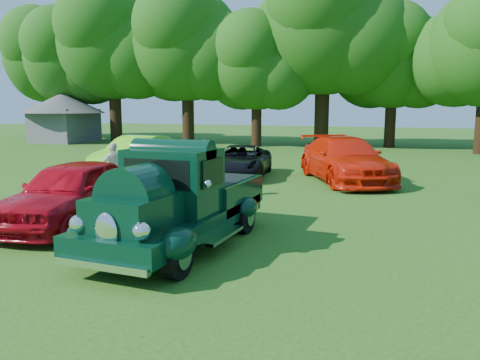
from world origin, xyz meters
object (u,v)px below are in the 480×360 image
at_px(red_convertible, 72,193).
at_px(back_car_lime, 137,155).
at_px(back_car_black, 240,161).
at_px(hero_pickup, 180,204).
at_px(gazebo, 64,112).
at_px(spectator_white, 113,168).
at_px(spectator_pink, 153,170).
at_px(spectator_grey, 204,169).
at_px(back_car_orange, 345,159).

height_order(red_convertible, back_car_lime, back_car_lime).
distance_m(red_convertible, back_car_lime, 8.47).
bearing_deg(back_car_black, hero_pickup, -87.16).
bearing_deg(gazebo, hero_pickup, -43.87).
bearing_deg(spectator_white, spectator_pink, -85.23).
relative_size(spectator_pink, spectator_grey, 1.00).
relative_size(spectator_white, gazebo, 0.25).
bearing_deg(spectator_grey, back_car_black, 130.63).
bearing_deg(hero_pickup, red_convertible, 170.46).
xyz_separation_m(back_car_orange, spectator_pink, (-4.73, -5.71, 0.07)).
bearing_deg(back_car_black, gazebo, 136.94).
height_order(red_convertible, back_car_black, red_convertible).
distance_m(back_car_orange, spectator_white, 8.37).
bearing_deg(spectator_white, back_car_lime, 44.99).
bearing_deg(back_car_orange, gazebo, 124.75).
relative_size(back_car_lime, back_car_orange, 0.84).
bearing_deg(gazebo, spectator_white, -44.41).
bearing_deg(spectator_white, spectator_grey, -63.96).
height_order(hero_pickup, spectator_pink, hero_pickup).
bearing_deg(gazebo, back_car_orange, -26.32).
relative_size(hero_pickup, spectator_white, 3.09).
height_order(back_car_lime, gazebo, gazebo).
relative_size(hero_pickup, spectator_pink, 2.82).
bearing_deg(gazebo, back_car_black, -31.55).
bearing_deg(spectator_pink, back_car_lime, 127.95).
height_order(hero_pickup, back_car_orange, hero_pickup).
bearing_deg(spectator_pink, hero_pickup, -52.57).
relative_size(red_convertible, spectator_white, 2.78).
xyz_separation_m(back_car_lime, back_car_black, (4.26, 0.88, -0.16)).
bearing_deg(spectator_pink, spectator_grey, 31.74).
height_order(hero_pickup, red_convertible, hero_pickup).
distance_m(hero_pickup, back_car_lime, 10.59).
height_order(back_car_orange, spectator_white, back_car_orange).
height_order(spectator_pink, gazebo, gazebo).
xyz_separation_m(red_convertible, spectator_white, (-1.70, 3.84, 0.04)).
bearing_deg(spectator_pink, back_car_black, 81.97).
height_order(spectator_pink, spectator_white, spectator_pink).
relative_size(back_car_black, back_car_orange, 0.79).
relative_size(red_convertible, gazebo, 0.71).
height_order(back_car_lime, spectator_pink, spectator_pink).
bearing_deg(gazebo, spectator_grey, -39.24).
xyz_separation_m(hero_pickup, back_car_black, (-2.34, 9.16, -0.22)).
xyz_separation_m(hero_pickup, back_car_lime, (-6.60, 8.28, -0.06)).
height_order(back_car_lime, back_car_orange, back_car_orange).
xyz_separation_m(spectator_pink, spectator_grey, (1.27, 0.81, 0.00)).
height_order(hero_pickup, spectator_grey, hero_pickup).
height_order(back_car_black, spectator_grey, spectator_grey).
distance_m(back_car_lime, spectator_white, 4.27).
xyz_separation_m(red_convertible, back_car_black, (0.83, 8.63, -0.14)).
relative_size(spectator_grey, spectator_white, 1.10).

